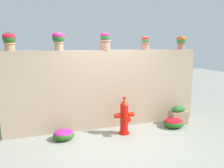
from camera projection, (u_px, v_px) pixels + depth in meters
name	position (u px, v px, depth m)	size (l,w,h in m)	color
ground_plane	(120.00, 141.00, 4.75)	(24.00, 24.00, 0.00)	gray
stone_wall	(107.00, 89.00, 5.47)	(4.91, 0.29, 1.94)	tan
potted_plant_0	(9.00, 40.00, 4.57)	(0.27, 0.27, 0.38)	tan
potted_plant_1	(59.00, 39.00, 4.87)	(0.29, 0.29, 0.42)	tan
potted_plant_2	(105.00, 40.00, 5.21)	(0.30, 0.30, 0.43)	#AF785F
potted_plant_3	(146.00, 42.00, 5.59)	(0.24, 0.24, 0.35)	#B26D5E
potted_plant_4	(181.00, 41.00, 5.92)	(0.26, 0.26, 0.37)	#BF6B61
fire_hydrant	(124.00, 117.00, 5.06)	(0.47, 0.38, 0.88)	red
flower_bush_left	(64.00, 134.00, 4.79)	(0.47, 0.42, 0.23)	#295B1A
flower_bush_right	(174.00, 122.00, 5.52)	(0.53, 0.48, 0.24)	#25611C
planter_box	(178.00, 115.00, 5.73)	(0.46, 0.28, 0.49)	#947F5F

